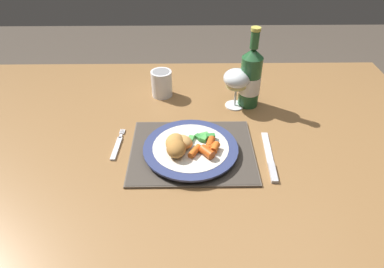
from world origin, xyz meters
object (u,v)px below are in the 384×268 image
dining_table (186,157)px  bottle (250,78)px  drinking_cup (162,83)px  dinner_plate (191,149)px  fork (117,146)px  table_knife (270,160)px  wine_glass (237,80)px

dining_table → bottle: (0.20, 0.18, 0.18)m
drinking_cup → dinner_plate: bearing=-73.2°
fork → table_knife: table_knife is taller
dining_table → bottle: size_ratio=5.83×
table_knife → bottle: size_ratio=0.79×
dinner_plate → fork: dinner_plate is taller
dinner_plate → wine_glass: bearing=58.6°
fork → bottle: bottle is taller
bottle → drinking_cup: 0.30m
dining_table → wine_glass: size_ratio=11.57×
drinking_cup → dining_table: bearing=-70.9°
bottle → wine_glass: bearing=-167.0°
fork → dinner_plate: bearing=-9.1°
table_knife → drinking_cup: (-0.31, 0.35, 0.04)m
dining_table → bottle: bearing=40.8°
dining_table → table_knife: table_knife is taller
table_knife → wine_glass: wine_glass is taller
dinner_plate → wine_glass: (0.15, 0.24, 0.08)m
dining_table → drinking_cup: bearing=109.1°
drinking_cup → wine_glass: bearing=-17.0°
table_knife → dining_table: bearing=154.2°
dinner_plate → drinking_cup: (-0.10, 0.32, 0.03)m
fork → table_knife: size_ratio=0.67×
fork → table_knife: bearing=-8.9°
wine_glass → bottle: bottle is taller
dining_table → fork: 0.21m
dining_table → drinking_cup: 0.28m
table_knife → wine_glass: 0.30m
dining_table → dinner_plate: 0.12m
dinner_plate → drinking_cup: drinking_cup is taller
dining_table → fork: size_ratio=10.99×
dining_table → table_knife: size_ratio=7.37×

